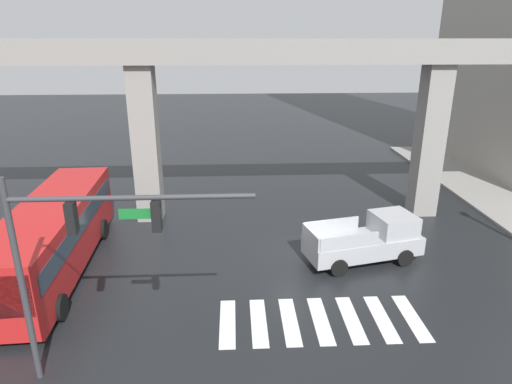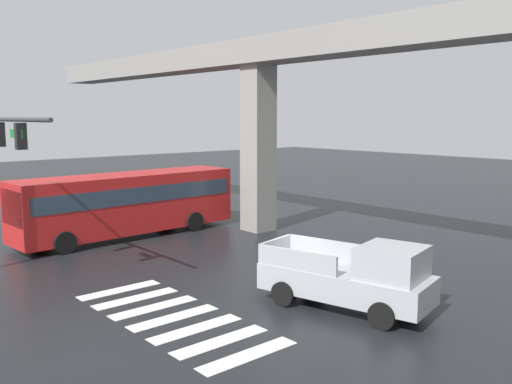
# 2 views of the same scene
# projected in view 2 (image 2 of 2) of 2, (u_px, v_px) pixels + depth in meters

# --- Properties ---
(ground_plane) EXTENTS (120.00, 120.00, 0.00)m
(ground_plane) POSITION_uv_depth(u_px,v_px,m) (294.00, 284.00, 18.78)
(ground_plane) COLOR black
(crosswalk_stripes) EXTENTS (7.15, 2.80, 0.01)m
(crosswalk_stripes) POSITION_uv_depth(u_px,v_px,m) (174.00, 318.00, 15.63)
(crosswalk_stripes) COLOR silver
(crosswalk_stripes) RESTS_ON ground
(elevated_overpass) EXTENTS (57.13, 1.89, 9.40)m
(elevated_overpass) POSITION_uv_depth(u_px,v_px,m) (389.00, 57.00, 20.94)
(elevated_overpass) COLOR gray
(elevated_overpass) RESTS_ON ground
(pickup_truck) EXTENTS (5.40, 3.02, 2.08)m
(pickup_truck) POSITION_uv_depth(u_px,v_px,m) (354.00, 278.00, 16.14)
(pickup_truck) COLOR #A8AAAF
(pickup_truck) RESTS_ON ground
(city_bus) EXTENTS (3.17, 10.91, 2.99)m
(city_bus) POSITION_uv_depth(u_px,v_px,m) (128.00, 200.00, 26.10)
(city_bus) COLOR red
(city_bus) RESTS_ON ground
(traffic_signal_mast) EXTENTS (6.49, 0.32, 6.20)m
(traffic_signal_mast) POSITION_uv_depth(u_px,v_px,m) (2.00, 155.00, 18.85)
(traffic_signal_mast) COLOR #38383D
(traffic_signal_mast) RESTS_ON ground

